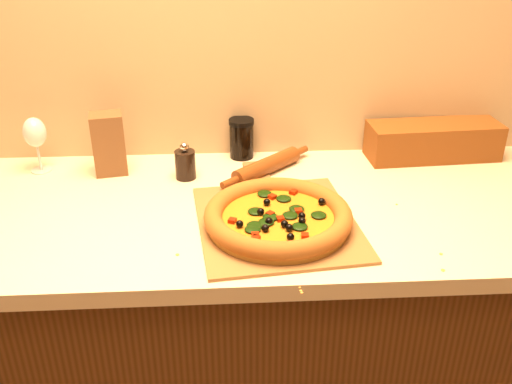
% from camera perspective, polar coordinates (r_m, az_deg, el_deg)
% --- Properties ---
extents(cabinet, '(2.80, 0.65, 0.86)m').
position_cam_1_polar(cabinet, '(1.70, -3.44, -15.33)').
color(cabinet, '#44280E').
rests_on(cabinet, ground).
extents(countertop, '(2.84, 0.68, 0.04)m').
position_cam_1_polar(countertop, '(1.43, -3.94, -2.02)').
color(countertop, beige).
rests_on(countertop, cabinet).
extents(pizza_peel, '(0.41, 0.57, 0.01)m').
position_cam_1_polar(pizza_peel, '(1.35, 1.98, -2.72)').
color(pizza_peel, brown).
rests_on(pizza_peel, countertop).
extents(pizza, '(0.34, 0.34, 0.05)m').
position_cam_1_polar(pizza, '(1.31, 2.22, -2.52)').
color(pizza, '#BA732E').
rests_on(pizza, pizza_peel).
extents(pepper_grinder, '(0.06, 0.06, 0.10)m').
position_cam_1_polar(pepper_grinder, '(1.55, -7.09, 2.84)').
color(pepper_grinder, black).
rests_on(pepper_grinder, countertop).
extents(rolling_pin, '(0.26, 0.24, 0.05)m').
position_cam_1_polar(rolling_pin, '(1.57, 1.08, 2.62)').
color(rolling_pin, '#5F2C10').
rests_on(rolling_pin, countertop).
extents(bread_bag, '(0.39, 0.15, 0.10)m').
position_cam_1_polar(bread_bag, '(1.74, 17.29, 4.92)').
color(bread_bag, '#613612').
rests_on(bread_bag, countertop).
extents(wine_glass, '(0.06, 0.06, 0.16)m').
position_cam_1_polar(wine_glass, '(1.67, -21.25, 5.44)').
color(wine_glass, silver).
rests_on(wine_glass, countertop).
extents(paper_bag, '(0.10, 0.08, 0.17)m').
position_cam_1_polar(paper_bag, '(1.61, -14.50, 4.68)').
color(paper_bag, brown).
rests_on(paper_bag, countertop).
extents(dark_jar, '(0.07, 0.07, 0.12)m').
position_cam_1_polar(dark_jar, '(1.67, -1.45, 5.40)').
color(dark_jar, black).
rests_on(dark_jar, countertop).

